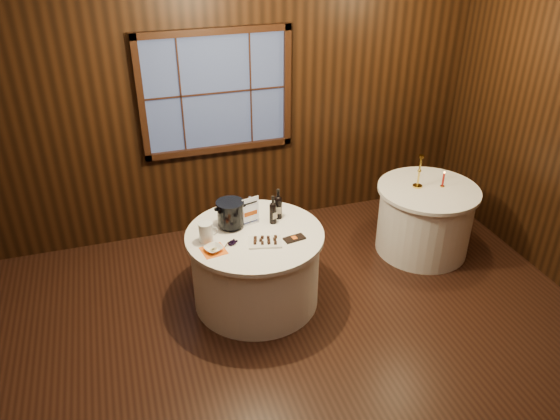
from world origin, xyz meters
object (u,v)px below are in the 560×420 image
object	(u,v)px
grape_bunch	(233,243)
port_bottle_left	(273,211)
port_bottle_right	(278,206)
cracker_bowl	(213,249)
brass_candlestick	(419,176)
red_candle	(443,181)
main_table	(256,267)
chocolate_plate	(265,241)
side_table	(424,219)
sign_stand	(250,214)
glass_pitcher	(206,232)
chocolate_box	(294,238)
ice_bucket	(230,214)

from	to	relation	value
grape_bunch	port_bottle_left	bearing A→B (deg)	29.66
port_bottle_right	grape_bunch	distance (m)	0.63
port_bottle_right	cracker_bowl	world-z (taller)	port_bottle_right
brass_candlestick	red_candle	world-z (taller)	brass_candlestick
main_table	brass_candlestick	world-z (taller)	brass_candlestick
port_bottle_right	chocolate_plate	distance (m)	0.47
grape_bunch	chocolate_plate	bearing A→B (deg)	-11.80
side_table	grape_bunch	bearing A→B (deg)	-169.13
sign_stand	brass_candlestick	bearing A→B (deg)	-9.69
port_bottle_right	sign_stand	bearing A→B (deg)	-163.38
glass_pitcher	red_candle	world-z (taller)	glass_pitcher
main_table	grape_bunch	size ratio (longest dim) A/B	8.16
port_bottle_right	brass_candlestick	size ratio (longest dim) A/B	0.84
side_table	chocolate_box	distance (m)	1.80
sign_stand	red_candle	bearing A→B (deg)	-12.44
red_candle	main_table	bearing A→B (deg)	-172.36
ice_bucket	chocolate_plate	world-z (taller)	ice_bucket
chocolate_box	red_candle	size ratio (longest dim) A/B	1.07
glass_pitcher	chocolate_box	bearing A→B (deg)	-9.90
main_table	chocolate_plate	world-z (taller)	chocolate_plate
port_bottle_left	cracker_bowl	distance (m)	0.71
sign_stand	glass_pitcher	xyz separation A→B (m)	(-0.46, -0.19, 0.00)
port_bottle_left	glass_pitcher	bearing A→B (deg)	172.25
main_table	side_table	world-z (taller)	same
side_table	red_candle	distance (m)	0.48
main_table	port_bottle_left	world-z (taller)	port_bottle_left
port_bottle_left	glass_pitcher	size ratio (longest dim) A/B	1.50
sign_stand	glass_pitcher	distance (m)	0.49
chocolate_box	glass_pitcher	size ratio (longest dim) A/B	1.01
chocolate_plate	cracker_bowl	bearing A→B (deg)	178.12
chocolate_plate	chocolate_box	bearing A→B (deg)	-4.50
ice_bucket	red_candle	distance (m)	2.34
port_bottle_left	port_bottle_right	size ratio (longest dim) A/B	0.93
side_table	chocolate_box	size ratio (longest dim) A/B	5.60
main_table	chocolate_plate	xyz separation A→B (m)	(0.04, -0.19, 0.40)
side_table	chocolate_plate	bearing A→B (deg)	-166.03
chocolate_plate	red_candle	distance (m)	2.16
side_table	brass_candlestick	distance (m)	0.53
sign_stand	port_bottle_left	xyz separation A→B (m)	(0.21, -0.06, 0.03)
port_bottle_left	chocolate_box	bearing A→B (deg)	-91.94
main_table	grape_bunch	distance (m)	0.48
main_table	grape_bunch	world-z (taller)	grape_bunch
port_bottle_left	grape_bunch	world-z (taller)	port_bottle_left
chocolate_plate	brass_candlestick	distance (m)	1.94
ice_bucket	red_candle	xyz separation A→B (m)	(2.33, 0.11, -0.07)
port_bottle_right	grape_bunch	xyz separation A→B (m)	(-0.52, -0.33, -0.12)
main_table	red_candle	distance (m)	2.22
ice_bucket	brass_candlestick	xyz separation A→B (m)	(2.08, 0.19, -0.01)
port_bottle_right	red_candle	world-z (taller)	port_bottle_right
grape_bunch	glass_pitcher	xyz separation A→B (m)	(-0.22, 0.13, 0.08)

